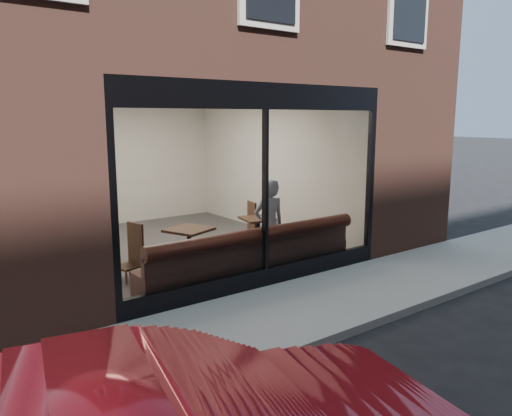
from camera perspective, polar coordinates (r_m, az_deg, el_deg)
ground at (r=6.76m, az=11.99°, el=-13.30°), size 120.00×120.00×0.00m
sidewalk_near at (r=7.40m, az=6.09°, el=-10.94°), size 40.00×2.00×0.01m
kerb_near at (r=6.71m, az=12.34°, el=-12.95°), size 40.00×0.10×0.12m
host_building_pier_right at (r=14.75m, az=-1.54°, el=6.13°), size 2.50×12.00×3.20m
host_building_backfill at (r=15.80m, az=-19.30°, el=5.83°), size 5.00×6.00×3.20m
cafe_floor at (r=10.54m, az=-8.85°, el=-4.43°), size 6.00×6.00×0.00m
cafe_ceiling at (r=10.21m, az=-9.35°, el=13.05°), size 6.00×6.00×0.00m
cafe_wall_back at (r=12.96m, az=-15.26°, el=5.18°), size 5.00×0.00×5.00m
cafe_wall_left at (r=9.37m, az=-22.71°, el=2.90°), size 0.00×6.00×6.00m
cafe_wall_right at (r=11.61m, az=1.90°, el=4.98°), size 0.00×6.00×6.00m
storefront_kick at (r=8.10m, az=1.03°, el=-7.88°), size 5.00×0.10×0.30m
storefront_header at (r=7.70m, az=1.10°, el=12.69°), size 5.00×0.10×0.40m
storefront_mullion at (r=7.78m, az=1.06°, el=1.96°), size 0.06×0.10×2.50m
storefront_glass at (r=7.76m, az=1.20°, el=1.93°), size 4.80×0.00×4.80m
banquette at (r=8.39m, az=-0.65°, el=-6.71°), size 4.00×0.55×0.45m
person at (r=8.76m, az=1.49°, el=-1.99°), size 0.64×0.46×1.63m
cafe_table_left at (r=8.83m, az=-7.68°, el=-2.48°), size 0.89×0.89×0.04m
cafe_table_right at (r=9.69m, az=0.26°, el=-1.23°), size 0.73×0.73×0.04m
cafe_chair_left at (r=8.61m, az=-14.46°, el=-6.49°), size 0.46×0.46×0.04m
cafe_chair_right at (r=10.44m, az=-1.42°, el=-3.21°), size 0.44×0.44×0.04m
wall_poster at (r=8.95m, az=-21.75°, el=2.59°), size 0.02×0.59×0.79m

